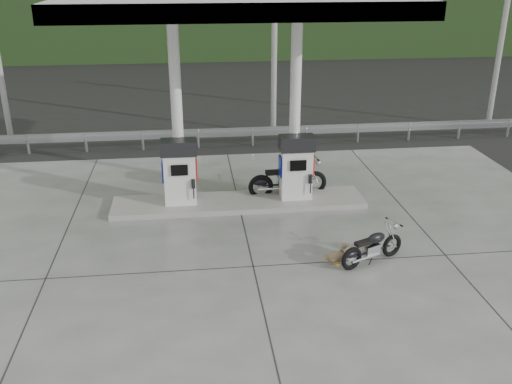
{
  "coord_description": "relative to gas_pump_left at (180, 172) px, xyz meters",
  "views": [
    {
      "loc": [
        -1.26,
        -12.11,
        6.36
      ],
      "look_at": [
        0.3,
        1.0,
        1.0
      ],
      "focal_mm": 40.0,
      "sensor_mm": 36.0,
      "label": 1
    }
  ],
  "objects": [
    {
      "name": "utility_pole_b",
      "position": [
        3.6,
        7.0,
        2.93
      ],
      "size": [
        0.22,
        0.22,
        8.0
      ],
      "primitive_type": "cylinder",
      "color": "gray",
      "rests_on": "ground"
    },
    {
      "name": "pump_island",
      "position": [
        1.6,
        0.0,
        -0.98
      ],
      "size": [
        7.0,
        1.4,
        0.15
      ],
      "primitive_type": "cube",
      "color": "gray",
      "rests_on": "forecourt_apron"
    },
    {
      "name": "ground",
      "position": [
        1.6,
        -2.5,
        -1.07
      ],
      "size": [
        160.0,
        160.0,
        0.0
      ],
      "primitive_type": "plane",
      "color": "black",
      "rests_on": "ground"
    },
    {
      "name": "tree_band",
      "position": [
        1.6,
        27.5,
        1.93
      ],
      "size": [
        80.0,
        6.0,
        6.0
      ],
      "primitive_type": "cube",
      "color": "black",
      "rests_on": "ground"
    },
    {
      "name": "canopy_roof",
      "position": [
        1.6,
        0.0,
        4.3
      ],
      "size": [
        8.5,
        5.0,
        0.4
      ],
      "primitive_type": "cube",
      "color": "silver",
      "rests_on": "canopy_column_left"
    },
    {
      "name": "motorcycle_left",
      "position": [
        3.06,
        0.48,
        -0.54
      ],
      "size": [
        2.2,
        0.84,
        1.02
      ],
      "primitive_type": null,
      "rotation": [
        0.0,
        0.0,
        0.07
      ],
      "color": "black",
      "rests_on": "forecourt_apron"
    },
    {
      "name": "utility_pole_c",
      "position": [
        12.6,
        7.0,
        2.93
      ],
      "size": [
        0.22,
        0.22,
        8.0
      ],
      "primitive_type": "cylinder",
      "color": "gray",
      "rests_on": "ground"
    },
    {
      "name": "duck",
      "position": [
        3.44,
        -3.64,
        -0.85
      ],
      "size": [
        0.58,
        0.36,
        0.41
      ],
      "primitive_type": null,
      "rotation": [
        0.0,
        0.0,
        0.39
      ],
      "color": "brown",
      "rests_on": "forecourt_apron"
    },
    {
      "name": "gas_pump_right",
      "position": [
        3.2,
        0.0,
        0.0
      ],
      "size": [
        0.95,
        0.55,
        1.8
      ],
      "primitive_type": null,
      "color": "white",
      "rests_on": "pump_island"
    },
    {
      "name": "canopy_column_left",
      "position": [
        0.0,
        0.4,
        1.6
      ],
      "size": [
        0.3,
        0.3,
        5.0
      ],
      "primitive_type": "cylinder",
      "color": "white",
      "rests_on": "pump_island"
    },
    {
      "name": "canopy_column_right",
      "position": [
        3.2,
        0.4,
        1.6
      ],
      "size": [
        0.3,
        0.3,
        5.0
      ],
      "primitive_type": "cylinder",
      "color": "white",
      "rests_on": "pump_island"
    },
    {
      "name": "road",
      "position": [
        1.6,
        9.0,
        -1.07
      ],
      "size": [
        60.0,
        7.0,
        0.01
      ],
      "primitive_type": "cube",
      "color": "black",
      "rests_on": "ground"
    },
    {
      "name": "motorcycle_right",
      "position": [
        4.28,
        -3.63,
        -0.66
      ],
      "size": [
        1.69,
        1.14,
        0.77
      ],
      "primitive_type": null,
      "rotation": [
        0.0,
        0.0,
        0.43
      ],
      "color": "black",
      "rests_on": "forecourt_apron"
    },
    {
      "name": "forested_hills",
      "position": [
        1.6,
        57.5,
        -1.07
      ],
      "size": [
        100.0,
        40.0,
        140.0
      ],
      "primitive_type": null,
      "color": "black",
      "rests_on": "ground"
    },
    {
      "name": "guardrail",
      "position": [
        1.6,
        5.5,
        -0.36
      ],
      "size": [
        26.0,
        0.16,
        1.42
      ],
      "primitive_type": null,
      "color": "gray",
      "rests_on": "ground"
    },
    {
      "name": "forecourt_apron",
      "position": [
        1.6,
        -2.5,
        -1.06
      ],
      "size": [
        18.0,
        14.0,
        0.02
      ],
      "primitive_type": "cube",
      "color": "slate",
      "rests_on": "ground"
    },
    {
      "name": "gas_pump_left",
      "position": [
        0.0,
        0.0,
        0.0
      ],
      "size": [
        0.95,
        0.55,
        1.8
      ],
      "primitive_type": null,
      "color": "white",
      "rests_on": "pump_island"
    }
  ]
}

